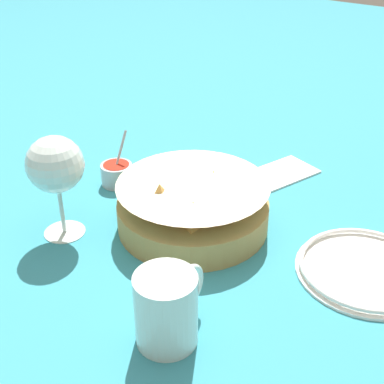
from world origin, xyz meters
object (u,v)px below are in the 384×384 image
sauce_cup (117,173)px  side_plate (366,269)px  food_basket (192,208)px  wine_glass (55,167)px  beer_mug (167,311)px

sauce_cup → side_plate: sauce_cup is taller
food_basket → wine_glass: size_ratio=1.45×
sauce_cup → side_plate: 0.50m
beer_mug → sauce_cup: bearing=51.2°
food_basket → sauce_cup: (0.04, 0.21, -0.01)m
food_basket → wine_glass: wine_glass is taller
sauce_cup → wine_glass: size_ratio=0.58×
wine_glass → side_plate: (0.19, -0.46, -0.12)m
food_basket → beer_mug: beer_mug is taller
beer_mug → side_plate: 0.33m
sauce_cup → wine_glass: 0.21m
side_plate → sauce_cup: bearing=91.8°
sauce_cup → beer_mug: size_ratio=0.85×
sauce_cup → beer_mug: (-0.27, -0.33, 0.02)m
beer_mug → wine_glass: bearing=72.9°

